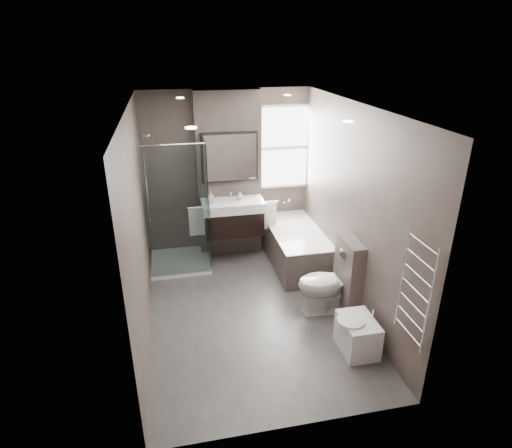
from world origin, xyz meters
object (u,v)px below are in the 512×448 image
object	(u,v)px
vanity	(233,217)
toilet	(329,284)
bidet	(357,334)
bathtub	(295,245)

from	to	relation	value
vanity	toilet	size ratio (longest dim) A/B	1.18
toilet	bidet	distance (m)	0.82
vanity	toilet	xyz separation A→B (m)	(0.97, -1.65, -0.34)
vanity	toilet	distance (m)	1.95
vanity	toilet	bearing A→B (deg)	-59.61
bidet	bathtub	bearing A→B (deg)	92.40
vanity	bathtub	bearing A→B (deg)	-19.37
bathtub	bidet	world-z (taller)	bathtub
bathtub	bidet	size ratio (longest dim) A/B	3.04
vanity	bathtub	distance (m)	1.07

